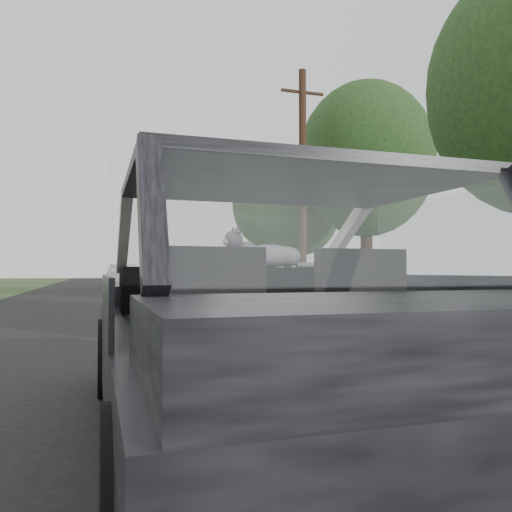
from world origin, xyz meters
TOP-DOWN VIEW (x-y plane):
  - ground at (0.00, 0.00)m, footprint 140.00×140.00m
  - subject_car at (0.00, 0.00)m, footprint 1.80×4.00m
  - dashboard at (0.00, 0.62)m, footprint 1.58×0.45m
  - driver_seat at (-0.40, -0.29)m, footprint 0.50×0.72m
  - passenger_seat at (0.40, -0.29)m, footprint 0.50×0.72m
  - steering_wheel at (-0.40, 0.33)m, footprint 0.36×0.36m
  - cat at (0.26, 0.67)m, footprint 0.66×0.29m
  - guardrail at (4.30, 10.00)m, footprint 0.05×90.00m
  - other_car at (0.40, 24.84)m, footprint 2.12×4.26m
  - highway_sign at (5.67, 26.50)m, footprint 0.44×0.89m
  - utility_pole at (6.68, 15.11)m, footprint 0.38×0.38m
  - tree_1 at (10.82, 17.40)m, footprint 8.11×8.11m
  - tree_2 at (9.84, 22.92)m, footprint 5.92×5.92m
  - tree_3 at (12.48, 34.92)m, footprint 8.26×8.26m

SIDE VIEW (x-z plane):
  - ground at x=0.00m, z-range 0.00..0.00m
  - guardrail at x=4.30m, z-range 0.42..0.74m
  - other_car at x=0.40m, z-range 0.00..1.35m
  - subject_car at x=0.00m, z-range 0.00..1.45m
  - dashboard at x=0.00m, z-range 0.70..1.00m
  - driver_seat at x=-0.40m, z-range 0.67..1.09m
  - passenger_seat at x=0.40m, z-range 0.67..1.09m
  - steering_wheel at x=-0.40m, z-range 0.90..0.94m
  - cat at x=0.26m, z-range 0.95..1.24m
  - highway_sign at x=5.67m, z-range 0.00..2.33m
  - tree_2 at x=9.84m, z-range 0.00..6.79m
  - utility_pole at x=6.68m, z-range 0.00..8.88m
  - tree_1 at x=10.82m, z-range 0.00..9.42m
  - tree_3 at x=12.48m, z-range 0.00..9.78m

